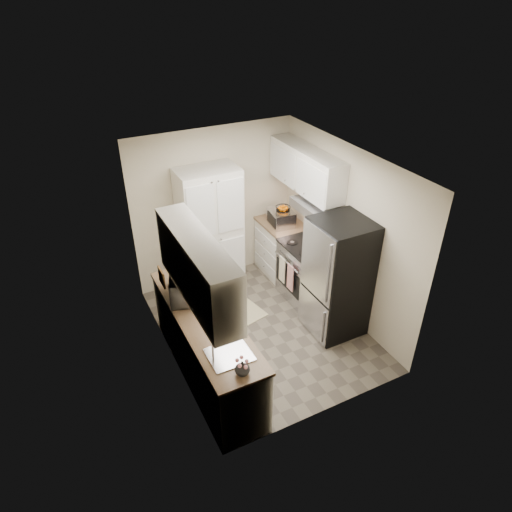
{
  "coord_description": "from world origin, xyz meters",
  "views": [
    {
      "loc": [
        -2.33,
        -4.41,
        4.35
      ],
      "look_at": [
        -0.01,
        0.15,
        1.15
      ],
      "focal_mm": 32.0,
      "sensor_mm": 36.0,
      "label": 1
    }
  ],
  "objects_px": {
    "electric_range": "(307,271)",
    "refrigerator": "(338,278)",
    "microwave": "(187,284)",
    "pantry_cabinet": "(210,231)",
    "toaster_oven": "(281,218)",
    "wine_bottle": "(176,275)"
  },
  "relations": [
    {
      "from": "electric_range",
      "to": "refrigerator",
      "type": "bearing_deg",
      "value": -92.48
    },
    {
      "from": "microwave",
      "to": "pantry_cabinet",
      "type": "bearing_deg",
      "value": -13.98
    },
    {
      "from": "electric_range",
      "to": "toaster_oven",
      "type": "height_order",
      "value": "toaster_oven"
    },
    {
      "from": "pantry_cabinet",
      "to": "toaster_oven",
      "type": "xyz_separation_m",
      "value": [
        1.14,
        -0.16,
        0.04
      ]
    },
    {
      "from": "electric_range",
      "to": "microwave",
      "type": "height_order",
      "value": "microwave"
    },
    {
      "from": "pantry_cabinet",
      "to": "wine_bottle",
      "type": "bearing_deg",
      "value": -131.93
    },
    {
      "from": "pantry_cabinet",
      "to": "electric_range",
      "type": "height_order",
      "value": "pantry_cabinet"
    },
    {
      "from": "pantry_cabinet",
      "to": "electric_range",
      "type": "xyz_separation_m",
      "value": [
        1.17,
        -0.93,
        -0.52
      ]
    },
    {
      "from": "refrigerator",
      "to": "toaster_oven",
      "type": "bearing_deg",
      "value": 89.96
    },
    {
      "from": "electric_range",
      "to": "refrigerator",
      "type": "xyz_separation_m",
      "value": [
        -0.03,
        -0.8,
        0.37
      ]
    },
    {
      "from": "electric_range",
      "to": "wine_bottle",
      "type": "bearing_deg",
      "value": -178.78
    },
    {
      "from": "toaster_oven",
      "to": "refrigerator",
      "type": "bearing_deg",
      "value": -83.73
    },
    {
      "from": "electric_range",
      "to": "refrigerator",
      "type": "height_order",
      "value": "refrigerator"
    },
    {
      "from": "refrigerator",
      "to": "microwave",
      "type": "relative_size",
      "value": 2.83
    },
    {
      "from": "refrigerator",
      "to": "toaster_oven",
      "type": "xyz_separation_m",
      "value": [
        0.0,
        1.56,
        0.19
      ]
    },
    {
      "from": "microwave",
      "to": "toaster_oven",
      "type": "distance_m",
      "value": 2.25
    },
    {
      "from": "microwave",
      "to": "wine_bottle",
      "type": "distance_m",
      "value": 0.31
    },
    {
      "from": "pantry_cabinet",
      "to": "toaster_oven",
      "type": "relative_size",
      "value": 4.65
    },
    {
      "from": "pantry_cabinet",
      "to": "wine_bottle",
      "type": "xyz_separation_m",
      "value": [
        -0.87,
        -0.97,
        0.05
      ]
    },
    {
      "from": "pantry_cabinet",
      "to": "toaster_oven",
      "type": "distance_m",
      "value": 1.15
    },
    {
      "from": "electric_range",
      "to": "toaster_oven",
      "type": "xyz_separation_m",
      "value": [
        -0.03,
        0.76,
        0.57
      ]
    },
    {
      "from": "electric_range",
      "to": "refrigerator",
      "type": "relative_size",
      "value": 0.66
    }
  ]
}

